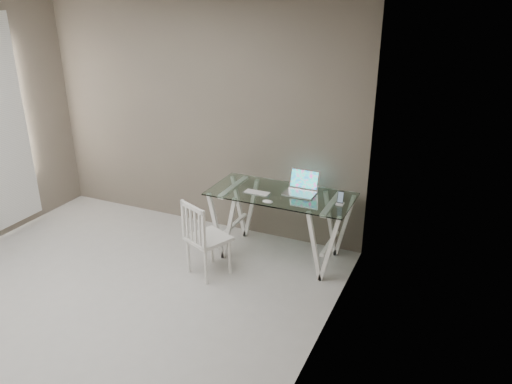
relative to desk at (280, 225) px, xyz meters
The scene contains 7 objects.
room 2.57m from the desk, 125.05° to the right, with size 4.50×4.52×2.71m.
desk is the anchor object (origin of this frame).
chair 0.88m from the desk, 129.91° to the right, with size 0.49×0.49×0.81m.
laptop 0.47m from the desk, 33.45° to the left, with size 0.32×0.29×0.22m.
keyboard 0.44m from the desk, 158.61° to the right, with size 0.28×0.12×0.01m, color silver.
mouse 0.48m from the desk, 95.42° to the right, with size 0.11×0.06×0.03m, color silver.
phone_dock 0.75m from the desk, ahead, with size 0.07×0.07×0.14m.
Camera 1 is at (2.92, -2.66, 2.74)m, focal length 35.00 mm.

